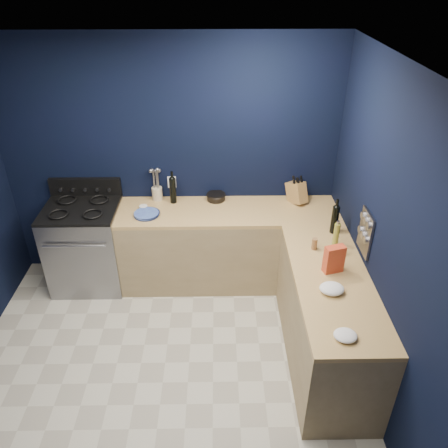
{
  "coord_description": "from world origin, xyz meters",
  "views": [
    {
      "loc": [
        0.49,
        -2.54,
        3.19
      ],
      "look_at": [
        0.55,
        1.0,
        1.0
      ],
      "focal_mm": 35.33,
      "sensor_mm": 36.0,
      "label": 1
    }
  ],
  "objects_px": {
    "plate_stack": "(146,214)",
    "utensil_crock": "(157,193)",
    "crouton_bag": "(334,259)",
    "gas_range": "(87,247)",
    "knife_block": "(297,192)"
  },
  "relations": [
    {
      "from": "plate_stack",
      "to": "crouton_bag",
      "type": "relative_size",
      "value": 1.04
    },
    {
      "from": "gas_range",
      "to": "crouton_bag",
      "type": "xyz_separation_m",
      "value": [
        2.38,
        -1.03,
        0.56
      ]
    },
    {
      "from": "utensil_crock",
      "to": "crouton_bag",
      "type": "bearing_deg",
      "value": -38.77
    },
    {
      "from": "plate_stack",
      "to": "utensil_crock",
      "type": "xyz_separation_m",
      "value": [
        0.08,
        0.35,
        0.05
      ]
    },
    {
      "from": "gas_range",
      "to": "plate_stack",
      "type": "relative_size",
      "value": 3.64
    },
    {
      "from": "gas_range",
      "to": "knife_block",
      "type": "distance_m",
      "value": 2.34
    },
    {
      "from": "plate_stack",
      "to": "knife_block",
      "type": "bearing_deg",
      "value": 9.64
    },
    {
      "from": "utensil_crock",
      "to": "crouton_bag",
      "type": "height_order",
      "value": "crouton_bag"
    },
    {
      "from": "plate_stack",
      "to": "knife_block",
      "type": "distance_m",
      "value": 1.59
    },
    {
      "from": "knife_block",
      "to": "crouton_bag",
      "type": "xyz_separation_m",
      "value": [
        0.12,
        -1.21,
        0.01
      ]
    },
    {
      "from": "crouton_bag",
      "to": "gas_range",
      "type": "bearing_deg",
      "value": 140.4
    },
    {
      "from": "gas_range",
      "to": "knife_block",
      "type": "xyz_separation_m",
      "value": [
        2.26,
        0.19,
        0.55
      ]
    },
    {
      "from": "plate_stack",
      "to": "knife_block",
      "type": "height_order",
      "value": "knife_block"
    },
    {
      "from": "plate_stack",
      "to": "crouton_bag",
      "type": "height_order",
      "value": "crouton_bag"
    },
    {
      "from": "plate_stack",
      "to": "utensil_crock",
      "type": "bearing_deg",
      "value": 77.72
    }
  ]
}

